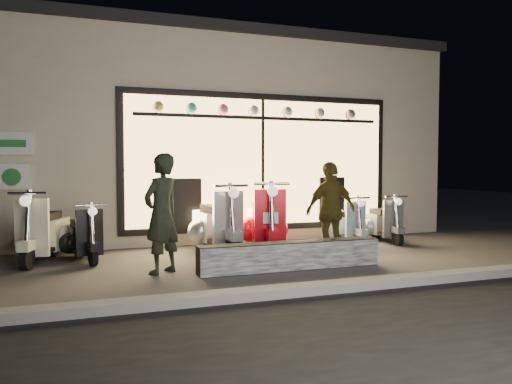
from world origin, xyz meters
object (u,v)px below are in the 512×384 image
Objects in this scene: man at (162,214)px; woman at (331,210)px; scooter_silver at (215,225)px; scooter_red at (264,224)px; graffiti_barrier at (290,256)px.

woman is (2.72, 0.21, -0.05)m from man.
man reaches higher than scooter_silver.
man is (-1.16, -1.50, 0.37)m from scooter_silver.
woman is at bearing -45.27° from scooter_red.
scooter_red is at bearing -17.99° from scooter_silver.
graffiti_barrier is 1.75× the size of woman.
woman is (1.56, -1.30, 0.32)m from scooter_silver.
graffiti_barrier is 1.69× the size of scooter_silver.
man is 1.07× the size of woman.
scooter_silver reaches higher than graffiti_barrier.
man is (-2.00, -1.32, 0.36)m from scooter_red.
man reaches higher than graffiti_barrier.
graffiti_barrier is at bearing 23.33° from woman.
man is at bearing -133.19° from scooter_silver.
scooter_red is 1.36m from woman.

